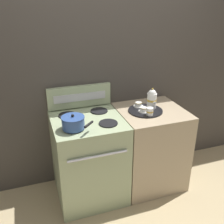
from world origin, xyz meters
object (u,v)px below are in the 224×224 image
(serving_tray, at_px, (145,111))
(creamer_jug, at_px, (150,111))
(stove, at_px, (89,158))
(teacup_left, at_px, (144,109))
(teacup_right, at_px, (139,104))
(teapot, at_px, (152,99))
(saucepan, at_px, (73,122))

(serving_tray, bearing_deg, creamer_jug, -96.63)
(stove, distance_m, creamer_jug, 0.79)
(teacup_left, relative_size, teacup_right, 1.00)
(teapot, relative_size, teacup_right, 2.02)
(teapot, distance_m, teacup_right, 0.16)
(teapot, bearing_deg, serving_tray, -160.05)
(stove, relative_size, serving_tray, 2.53)
(saucepan, bearing_deg, teacup_right, 19.17)
(teacup_left, distance_m, creamer_jug, 0.10)
(serving_tray, xyz_separation_m, teacup_right, (-0.03, 0.11, 0.03))
(teacup_right, relative_size, creamer_jug, 1.38)
(stove, height_order, creamer_jug, creamer_jug)
(saucepan, height_order, creamer_jug, saucepan)
(stove, height_order, saucepan, saucepan)
(serving_tray, xyz_separation_m, teacup_left, (-0.03, -0.03, 0.03))
(teacup_left, xyz_separation_m, teacup_right, (0.00, 0.14, 0.00))
(teacup_right, bearing_deg, serving_tray, -74.45)
(stove, height_order, teacup_right, teacup_right)
(teapot, bearing_deg, creamer_jug, -122.04)
(teacup_left, bearing_deg, creamer_jug, -78.86)
(saucepan, xyz_separation_m, serving_tray, (0.78, 0.15, -0.06))
(saucepan, bearing_deg, teapot, 12.06)
(teacup_left, bearing_deg, teapot, 28.37)
(teacup_right, bearing_deg, teapot, -33.58)
(saucepan, relative_size, teacup_right, 2.50)
(serving_tray, relative_size, teapot, 1.62)
(teapot, xyz_separation_m, creamer_jug, (-0.10, -0.16, -0.06))
(teapot, bearing_deg, teacup_left, -151.63)
(saucepan, bearing_deg, teacup_left, 9.19)
(creamer_jug, bearing_deg, serving_tray, 83.37)
(teacup_left, distance_m, teacup_right, 0.14)
(saucepan, bearing_deg, serving_tray, 11.17)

